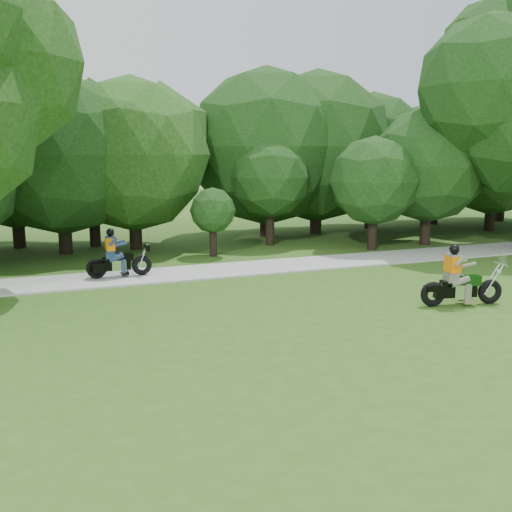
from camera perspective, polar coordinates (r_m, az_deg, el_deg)
ground at (r=12.97m, az=16.89°, el=-7.61°), size 100.00×100.00×0.00m
walkway at (r=19.66m, az=2.49°, el=-0.99°), size 60.00×2.20×0.06m
tree_line at (r=25.60m, az=-1.71°, el=10.09°), size 39.05×12.67×7.80m
chopper_motorcycle at (r=15.52m, az=19.56°, el=-2.56°), size 2.23×0.83×1.60m
touring_motorcycle at (r=18.18m, az=-13.91°, el=-0.33°), size 2.02×0.57×1.54m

